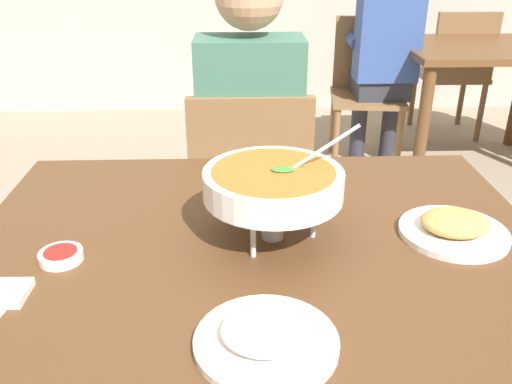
{
  "coord_description": "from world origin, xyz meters",
  "views": [
    {
      "loc": [
        -0.04,
        -1.03,
        1.38
      ],
      "look_at": [
        0.0,
        0.15,
        0.81
      ],
      "focal_mm": 38.28,
      "sensor_mm": 36.0,
      "label": 1
    }
  ],
  "objects_px": {
    "chair_bg_right": "(456,68)",
    "rice_plate": "(268,336)",
    "diner_main": "(250,129)",
    "appetizer_plate": "(454,227)",
    "dining_table_far": "(483,68)",
    "patron_bg_left": "(385,49)",
    "chair_diner_main": "(250,193)",
    "curry_bowl": "(273,185)",
    "dining_table_main": "(258,282)",
    "sauce_dish": "(61,256)",
    "chair_bg_left": "(367,83)"
  },
  "relations": [
    {
      "from": "dining_table_main",
      "to": "diner_main",
      "type": "xyz_separation_m",
      "value": [
        0.0,
        0.81,
        0.09
      ]
    },
    {
      "from": "rice_plate",
      "to": "dining_table_far",
      "type": "bearing_deg",
      "value": 60.55
    },
    {
      "from": "dining_table_far",
      "to": "patron_bg_left",
      "type": "bearing_deg",
      "value": 179.91
    },
    {
      "from": "dining_table_main",
      "to": "appetizer_plate",
      "type": "xyz_separation_m",
      "value": [
        0.44,
        0.01,
        0.12
      ]
    },
    {
      "from": "chair_diner_main",
      "to": "dining_table_far",
      "type": "xyz_separation_m",
      "value": [
        1.45,
        1.46,
        0.12
      ]
    },
    {
      "from": "chair_diner_main",
      "to": "appetizer_plate",
      "type": "distance_m",
      "value": 0.92
    },
    {
      "from": "dining_table_far",
      "to": "chair_bg_left",
      "type": "xyz_separation_m",
      "value": [
        -0.67,
        0.13,
        -0.12
      ]
    },
    {
      "from": "rice_plate",
      "to": "patron_bg_left",
      "type": "relative_size",
      "value": 0.18
    },
    {
      "from": "diner_main",
      "to": "chair_bg_left",
      "type": "height_order",
      "value": "diner_main"
    },
    {
      "from": "appetizer_plate",
      "to": "chair_bg_left",
      "type": "bearing_deg",
      "value": 81.68
    },
    {
      "from": "chair_bg_left",
      "to": "appetizer_plate",
      "type": "bearing_deg",
      "value": -98.32
    },
    {
      "from": "dining_table_main",
      "to": "chair_diner_main",
      "type": "distance_m",
      "value": 0.79
    },
    {
      "from": "rice_plate",
      "to": "appetizer_plate",
      "type": "height_order",
      "value": "same"
    },
    {
      "from": "rice_plate",
      "to": "appetizer_plate",
      "type": "relative_size",
      "value": 1.0
    },
    {
      "from": "dining_table_main",
      "to": "chair_diner_main",
      "type": "xyz_separation_m",
      "value": [
        -0.0,
        0.78,
        -0.15
      ]
    },
    {
      "from": "diner_main",
      "to": "curry_bowl",
      "type": "xyz_separation_m",
      "value": [
        0.03,
        -0.79,
        0.15
      ]
    },
    {
      "from": "dining_table_far",
      "to": "chair_bg_right",
      "type": "xyz_separation_m",
      "value": [
        0.05,
        0.52,
        -0.12
      ]
    },
    {
      "from": "appetizer_plate",
      "to": "patron_bg_left",
      "type": "bearing_deg",
      "value": 79.68
    },
    {
      "from": "chair_diner_main",
      "to": "chair_bg_left",
      "type": "relative_size",
      "value": 1.0
    },
    {
      "from": "sauce_dish",
      "to": "chair_bg_left",
      "type": "distance_m",
      "value": 2.71
    },
    {
      "from": "rice_plate",
      "to": "sauce_dish",
      "type": "bearing_deg",
      "value": 146.63
    },
    {
      "from": "rice_plate",
      "to": "chair_bg_left",
      "type": "bearing_deg",
      "value": 73.92
    },
    {
      "from": "dining_table_main",
      "to": "chair_bg_right",
      "type": "relative_size",
      "value": 1.42
    },
    {
      "from": "dining_table_main",
      "to": "diner_main",
      "type": "height_order",
      "value": "diner_main"
    },
    {
      "from": "rice_plate",
      "to": "dining_table_far",
      "type": "distance_m",
      "value": 2.95
    },
    {
      "from": "sauce_dish",
      "to": "rice_plate",
      "type": "bearing_deg",
      "value": -33.37
    },
    {
      "from": "dining_table_main",
      "to": "dining_table_far",
      "type": "xyz_separation_m",
      "value": [
        1.45,
        2.23,
        -0.03
      ]
    },
    {
      "from": "chair_diner_main",
      "to": "curry_bowl",
      "type": "distance_m",
      "value": 0.85
    },
    {
      "from": "diner_main",
      "to": "appetizer_plate",
      "type": "height_order",
      "value": "diner_main"
    },
    {
      "from": "diner_main",
      "to": "rice_plate",
      "type": "bearing_deg",
      "value": -89.82
    },
    {
      "from": "diner_main",
      "to": "sauce_dish",
      "type": "distance_m",
      "value": 0.96
    },
    {
      "from": "chair_diner_main",
      "to": "dining_table_far",
      "type": "relative_size",
      "value": 0.9
    },
    {
      "from": "appetizer_plate",
      "to": "sauce_dish",
      "type": "relative_size",
      "value": 2.67
    },
    {
      "from": "chair_bg_left",
      "to": "chair_bg_right",
      "type": "xyz_separation_m",
      "value": [
        0.72,
        0.39,
        0.0
      ]
    },
    {
      "from": "curry_bowl",
      "to": "diner_main",
      "type": "bearing_deg",
      "value": 92.34
    },
    {
      "from": "chair_bg_right",
      "to": "rice_plate",
      "type": "bearing_deg",
      "value": -115.89
    },
    {
      "from": "appetizer_plate",
      "to": "chair_diner_main",
      "type": "bearing_deg",
      "value": 119.81
    },
    {
      "from": "rice_plate",
      "to": "dining_table_far",
      "type": "xyz_separation_m",
      "value": [
        1.45,
        2.57,
        -0.16
      ]
    },
    {
      "from": "chair_diner_main",
      "to": "chair_bg_left",
      "type": "distance_m",
      "value": 1.77
    },
    {
      "from": "diner_main",
      "to": "chair_diner_main",
      "type": "bearing_deg",
      "value": -90.0
    },
    {
      "from": "diner_main",
      "to": "chair_bg_right",
      "type": "relative_size",
      "value": 1.46
    },
    {
      "from": "dining_table_main",
      "to": "curry_bowl",
      "type": "bearing_deg",
      "value": 32.77
    },
    {
      "from": "chair_diner_main",
      "to": "patron_bg_left",
      "type": "bearing_deg",
      "value": 60.01
    },
    {
      "from": "chair_diner_main",
      "to": "chair_bg_right",
      "type": "relative_size",
      "value": 1.0
    },
    {
      "from": "appetizer_plate",
      "to": "chair_bg_right",
      "type": "relative_size",
      "value": 0.27
    },
    {
      "from": "dining_table_far",
      "to": "patron_bg_left",
      "type": "distance_m",
      "value": 0.62
    },
    {
      "from": "diner_main",
      "to": "appetizer_plate",
      "type": "xyz_separation_m",
      "value": [
        0.44,
        -0.8,
        0.04
      ]
    },
    {
      "from": "chair_diner_main",
      "to": "chair_bg_left",
      "type": "bearing_deg",
      "value": 63.81
    },
    {
      "from": "chair_diner_main",
      "to": "rice_plate",
      "type": "height_order",
      "value": "chair_diner_main"
    },
    {
      "from": "appetizer_plate",
      "to": "chair_bg_left",
      "type": "height_order",
      "value": "chair_bg_left"
    }
  ]
}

